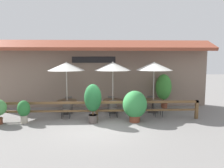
{
  "coord_description": "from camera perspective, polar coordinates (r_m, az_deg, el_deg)",
  "views": [
    {
      "loc": [
        0.25,
        -9.7,
        3.13
      ],
      "look_at": [
        0.79,
        1.48,
        1.77
      ],
      "focal_mm": 35.0,
      "sensor_mm": 36.0,
      "label": 1
    }
  ],
  "objects": [
    {
      "name": "chair_near_streetside",
      "position": [
        11.74,
        -11.89,
        -6.31
      ],
      "size": [
        0.42,
        0.42,
        0.85
      ],
      "rotation": [
        0.0,
        0.0,
        0.0
      ],
      "color": "#514C47",
      "rests_on": "ground"
    },
    {
      "name": "dining_table_far",
      "position": [
        12.73,
        10.72,
        -4.63
      ],
      "size": [
        1.1,
        1.1,
        0.75
      ],
      "color": "#4C3826",
      "rests_on": "ground"
    },
    {
      "name": "chair_near_wallside",
      "position": [
        13.33,
        -11.23,
        -4.72
      ],
      "size": [
        0.48,
        0.48,
        0.85
      ],
      "rotation": [
        0.0,
        0.0,
        3.3
      ],
      "color": "#514C47",
      "rests_on": "ground"
    },
    {
      "name": "chair_middle_streetside",
      "position": [
        11.7,
        0.32,
        -6.22
      ],
      "size": [
        0.43,
        0.43,
        0.85
      ],
      "rotation": [
        0.0,
        0.0,
        0.03
      ],
      "color": "#514C47",
      "rests_on": "ground"
    },
    {
      "name": "ground_plane",
      "position": [
        10.19,
        -4.12,
        -10.98
      ],
      "size": [
        60.0,
        60.0,
        0.0
      ],
      "primitive_type": "plane",
      "color": "slate"
    },
    {
      "name": "chair_middle_wallside",
      "position": [
        13.2,
        -0.11,
        -4.69
      ],
      "size": [
        0.51,
        0.51,
        0.85
      ],
      "rotation": [
        0.0,
        0.0,
        2.89
      ],
      "color": "#514C47",
      "rests_on": "ground"
    },
    {
      "name": "chair_far_streetside",
      "position": [
        12.04,
        11.87,
        -5.98
      ],
      "size": [
        0.42,
        0.42,
        0.85
      ],
      "rotation": [
        0.0,
        0.0,
        -0.0
      ],
      "color": "#514C47",
      "rests_on": "ground"
    },
    {
      "name": "building_facade",
      "position": [
        13.84,
        -3.81,
        2.91
      ],
      "size": [
        14.28,
        1.49,
        4.23
      ],
      "color": "gray",
      "rests_on": "ground"
    },
    {
      "name": "patio_railing",
      "position": [
        11.02,
        -4.03,
        -5.86
      ],
      "size": [
        10.4,
        0.14,
        0.95
      ],
      "color": "brown",
      "rests_on": "ground"
    },
    {
      "name": "dining_table_near",
      "position": [
        12.51,
        -11.63,
        -4.86
      ],
      "size": [
        1.1,
        1.1,
        0.75
      ],
      "color": "#4C3826",
      "rests_on": "ground"
    },
    {
      "name": "potted_plant_small_flowering",
      "position": [
        13.93,
        13.31,
        -1.07
      ],
      "size": [
        0.97,
        0.87,
        2.11
      ],
      "color": "brown",
      "rests_on": "ground"
    },
    {
      "name": "patio_umbrella_far",
      "position": [
        12.49,
        10.93,
        4.57
      ],
      "size": [
        2.04,
        2.04,
        2.91
      ],
      "color": "#B7B2A8",
      "rests_on": "ground"
    },
    {
      "name": "patio_umbrella_middle",
      "position": [
        12.17,
        0.21,
        4.64
      ],
      "size": [
        2.04,
        2.04,
        2.91
      ],
      "color": "#B7B2A8",
      "rests_on": "ground"
    },
    {
      "name": "chair_far_wallside",
      "position": [
        13.5,
        9.94,
        -4.53
      ],
      "size": [
        0.45,
        0.45,
        0.85
      ],
      "rotation": [
        0.0,
        0.0,
        3.07
      ],
      "color": "#514C47",
      "rests_on": "ground"
    },
    {
      "name": "patio_umbrella_near",
      "position": [
        12.26,
        -11.87,
        4.51
      ],
      "size": [
        2.04,
        2.04,
        2.91
      ],
      "color": "#B7B2A8",
      "rests_on": "ground"
    },
    {
      "name": "potted_plant_broad_leaf",
      "position": [
        10.45,
        -5.01,
        -4.13
      ],
      "size": [
        0.82,
        0.74,
        1.89
      ],
      "color": "#564C47",
      "rests_on": "ground"
    },
    {
      "name": "dining_table_middle",
      "position": [
        12.42,
        0.21,
        -4.8
      ],
      "size": [
        1.1,
        1.1,
        0.75
      ],
      "color": "#4C3826",
      "rests_on": "ground"
    },
    {
      "name": "potted_plant_corner_fern",
      "position": [
        10.71,
        5.98,
        -5.5
      ],
      "size": [
        1.18,
        1.06,
        1.54
      ],
      "color": "brown",
      "rests_on": "ground"
    },
    {
      "name": "potted_plant_entrance_palm",
      "position": [
        11.3,
        -22.05,
        -6.32
      ],
      "size": [
        0.59,
        0.53,
        1.11
      ],
      "color": "#B7AD99",
      "rests_on": "ground"
    }
  ]
}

